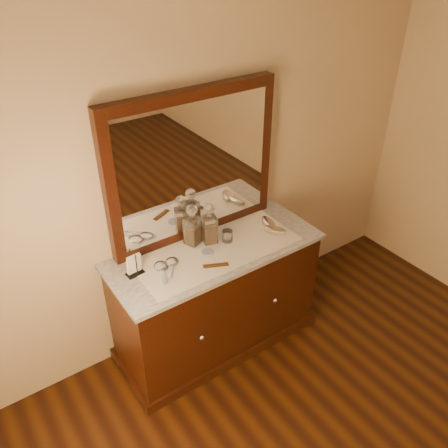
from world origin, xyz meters
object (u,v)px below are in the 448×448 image
Objects in this scene: brush_near at (275,230)px; pin_dish at (208,253)px; hand_mirror_inner at (172,263)px; mirror_frame at (193,167)px; hand_mirror_outer at (161,268)px; comb at (216,265)px; brush_far at (268,223)px; decanter_left at (192,229)px; decanter_right at (209,227)px; napkin_rack at (134,265)px; dresser_cabinet at (216,298)px.

pin_dish is at bearing 172.51° from brush_near.
pin_dish is at bearing -7.00° from hand_mirror_inner.
hand_mirror_outer is at bearing -149.19° from mirror_frame.
comb is 0.91× the size of brush_far.
brush_near is 0.86× the size of hand_mirror_inner.
pin_dish is at bearing -83.56° from decanter_left.
decanter_right is 1.67× the size of brush_far.
decanter_right reaches higher than brush_near.
mirror_frame is 0.72m from napkin_rack.
napkin_rack is at bearing -171.23° from decanter_left.
brush_far is 0.87× the size of hand_mirror_inner.
decanter_left is 0.35m from hand_mirror_outer.
napkin_rack reaches higher than brush_far.
decanter_right is at bearing 11.14° from hand_mirror_outer.
mirror_frame is at bearing 50.63° from decanter_left.
pin_dish is 0.49m from napkin_rack.
hand_mirror_outer is (-0.31, -0.13, -0.11)m from decanter_left.
hand_mirror_outer is (-0.30, 0.16, 0.01)m from comb.
decanter_right is at bearing -84.87° from mirror_frame.
decanter_left reaches higher than hand_mirror_inner.
brush_far is 0.85m from hand_mirror_outer.
decanter_left is at bearing 157.27° from brush_near.
pin_dish is 0.14m from comb.
comb is 0.54× the size of decanter_left.
brush_far is (0.02, 0.10, 0.00)m from brush_near.
hand_mirror_outer is at bearing 173.64° from brush_near.
comb reaches higher than dresser_cabinet.
brush_far is at bearing -12.86° from decanter_left.
brush_near reaches higher than dresser_cabinet.
comb is 0.92× the size of brush_near.
brush_near is at bearing -36.99° from mirror_frame.
brush_far is 0.76× the size of hand_mirror_outer.
brush_far is (0.53, 0.03, 0.02)m from pin_dish.
decanter_right reaches higher than napkin_rack.
dresser_cabinet is at bearing -2.29° from hand_mirror_inner.
brush_far is (0.44, -0.08, -0.09)m from decanter_right.
mirror_frame is (0.00, 0.25, 0.94)m from dresser_cabinet.
decanter_left is 1.47× the size of hand_mirror_inner.
decanter_left is at bearing 96.44° from pin_dish.
decanter_left is at bearing 155.60° from decanter_right.
pin_dish is at bearing -128.80° from decanter_right.
dresser_cabinet is at bearing -178.57° from brush_far.
decanter_right is (0.01, -0.16, -0.38)m from mirror_frame.
decanter_right is at bearing 157.68° from brush_near.
hand_mirror_inner is (-0.78, 0.00, -0.01)m from brush_far.
brush_far is (0.56, 0.17, 0.02)m from comb.
mirror_frame is at bearing 90.00° from dresser_cabinet.
dresser_cabinet is at bearing -6.82° from napkin_rack.
dresser_cabinet is 8.71× the size of comb.
brush_far is (1.00, -0.05, -0.04)m from napkin_rack.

